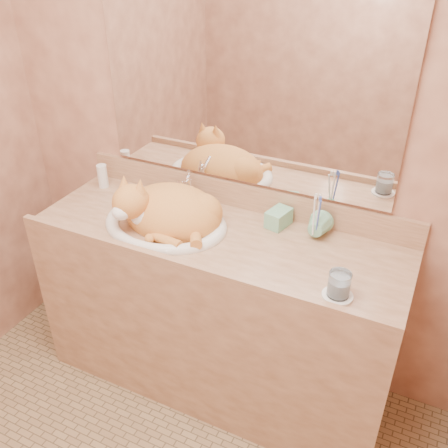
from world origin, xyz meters
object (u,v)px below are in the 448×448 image
at_px(vanity_counter, 217,312).
at_px(sink_basin, 165,208).
at_px(cat, 167,209).
at_px(toothbrush_cup, 315,232).
at_px(water_glass, 339,284).
at_px(soap_dispenser, 272,214).

bearing_deg(vanity_counter, sink_basin, -175.11).
relative_size(cat, toothbrush_cup, 4.31).
height_order(sink_basin, water_glass, sink_basin).
distance_m(cat, soap_dispenser, 0.45).
bearing_deg(cat, sink_basin, -121.84).
distance_m(cat, water_glass, 0.81).
bearing_deg(vanity_counter, soap_dispenser, 33.85).
bearing_deg(water_glass, cat, 168.58).
relative_size(vanity_counter, water_glass, 17.22).
relative_size(sink_basin, soap_dispenser, 3.16).
bearing_deg(sink_basin, cat, 66.80).
xyz_separation_m(vanity_counter, water_glass, (0.56, -0.17, 0.48)).
height_order(sink_basin, cat, cat).
distance_m(vanity_counter, toothbrush_cup, 0.62).
distance_m(vanity_counter, water_glass, 0.76).
height_order(cat, soap_dispenser, cat).
xyz_separation_m(cat, toothbrush_cup, (0.61, 0.14, -0.03)).
bearing_deg(sink_basin, soap_dispenser, 26.56).
xyz_separation_m(sink_basin, toothbrush_cup, (0.62, 0.15, -0.04)).
distance_m(sink_basin, water_glass, 0.81).
bearing_deg(cat, water_glass, -12.82).
distance_m(vanity_counter, sink_basin, 0.56).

